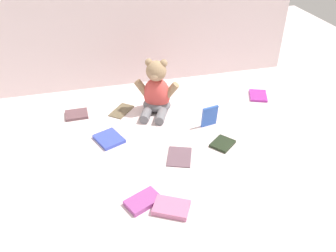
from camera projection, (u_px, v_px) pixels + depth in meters
The scene contains 12 objects.
ground_plane at pixel (160, 133), 1.51m from camera, with size 3.20×3.20×0.00m, color silver.
backdrop_drape at pixel (137, 32), 1.75m from camera, with size 1.64×0.03×0.55m, color silver.
teddy_bear at pixel (156, 93), 1.61m from camera, with size 0.21×0.22×0.25m.
book_case_0 at pixel (171, 208), 1.15m from camera, with size 0.08×0.12×0.02m, color #B8658E.
book_case_1 at pixel (223, 144), 1.44m from camera, with size 0.08×0.09×0.01m, color black.
book_case_2 at pixel (179, 156), 1.37m from camera, with size 0.09×0.12×0.01m, color #664A55.
book_case_3 at pixel (109, 139), 1.46m from camera, with size 0.10×0.11×0.01m, color #384ABD.
book_case_4 at pixel (77, 114), 1.62m from camera, with size 0.08×0.10×0.01m, color brown.
book_case_5 at pixel (209, 116), 1.53m from camera, with size 0.07×0.01×0.10m, color blue.
book_case_6 at pixel (143, 201), 1.17m from camera, with size 0.07×0.12×0.02m, color #9A428D.
book_case_7 at pixel (258, 96), 1.77m from camera, with size 0.08×0.11×0.01m, color #9A2991.
book_case_8 at pixel (121, 110), 1.65m from camera, with size 0.07×0.13×0.01m, color brown.
Camera 1 is at (-0.27, -1.20, 0.88)m, focal length 37.53 mm.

